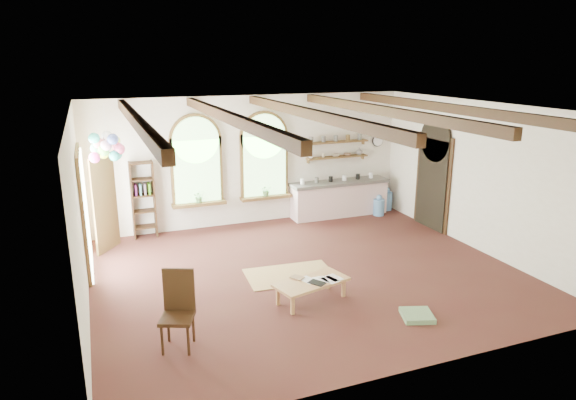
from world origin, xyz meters
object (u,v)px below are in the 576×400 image
kitchen_counter (339,198)px  balloon_cluster (107,147)px  coffee_table (311,283)px  side_chair (178,326)px

kitchen_counter → balloon_cluster: balloon_cluster is taller
kitchen_counter → coffee_table: kitchen_counter is taller
coffee_table → balloon_cluster: 4.97m
side_chair → coffee_table: bearing=15.5°
kitchen_counter → coffee_table: 5.09m
kitchen_counter → balloon_cluster: (-5.71, -0.90, 1.86)m
kitchen_counter → coffee_table: (-2.70, -4.31, -0.15)m
kitchen_counter → balloon_cluster: 6.07m
coffee_table → side_chair: 2.48m
balloon_cluster → coffee_table: bearing=-48.6°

